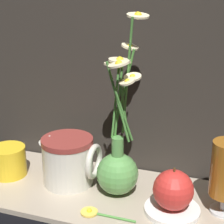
{
  "coord_description": "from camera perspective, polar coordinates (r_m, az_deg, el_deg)",
  "views": [
    {
      "loc": [
        0.25,
        -0.7,
        0.47
      ],
      "look_at": [
        0.0,
        0.0,
        0.21
      ],
      "focal_mm": 60.0,
      "sensor_mm": 36.0,
      "label": 1
    }
  ],
  "objects": [
    {
      "name": "ground_plane",
      "position": [
        0.87,
        -0.27,
        -12.91
      ],
      "size": [
        6.0,
        6.0,
        0.0
      ],
      "primitive_type": "plane",
      "color": "black"
    },
    {
      "name": "loose_daisy",
      "position": [
        0.8,
        -2.53,
        -15.15
      ],
      "size": [
        0.12,
        0.04,
        0.01
      ],
      "color": "#4C8E3D",
      "rests_on": "shelf"
    },
    {
      "name": "saucer_plate",
      "position": [
        0.81,
        9.13,
        -14.48
      ],
      "size": [
        0.12,
        0.12,
        0.01
      ],
      "color": "white",
      "rests_on": "shelf"
    },
    {
      "name": "shelf",
      "position": [
        0.87,
        -0.27,
        -12.58
      ],
      "size": [
        0.67,
        0.26,
        0.01
      ],
      "color": "tan",
      "rests_on": "ground_plane"
    },
    {
      "name": "yellow_mug",
      "position": [
        0.96,
        -15.68,
        -7.25
      ],
      "size": [
        0.1,
        0.09,
        0.07
      ],
      "color": "yellow",
      "rests_on": "shelf"
    },
    {
      "name": "orange_fruit",
      "position": [
        0.79,
        9.31,
        -11.64
      ],
      "size": [
        0.08,
        0.08,
        0.09
      ],
      "color": "red",
      "rests_on": "saucer_plate"
    },
    {
      "name": "ceramic_pitcher",
      "position": [
        0.89,
        -6.61,
        -7.07
      ],
      "size": [
        0.14,
        0.12,
        0.12
      ],
      "color": "beige",
      "rests_on": "shelf"
    },
    {
      "name": "vase_with_flowers",
      "position": [
        0.83,
        0.93,
        -7.84
      ],
      "size": [
        0.11,
        0.14,
        0.4
      ],
      "color": "#59994C",
      "rests_on": "shelf"
    }
  ]
}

